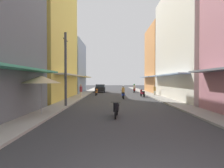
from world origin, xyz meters
name	(u,v)px	position (x,y,z in m)	size (l,w,h in m)	color
ground_plane	(117,96)	(0.00, 22.99, 0.00)	(118.74, 118.74, 0.00)	#38383A
sidewalk_left	(81,95)	(-5.09, 22.99, 0.06)	(1.68, 61.97, 0.12)	#ADA89E
sidewalk_right	(153,95)	(5.09, 22.99, 0.06)	(1.68, 61.97, 0.12)	#9E9991
building_left_mid	(42,32)	(-8.92, 18.56, 7.85)	(7.05, 12.04, 15.72)	#EFD159
building_left_far	(66,67)	(-8.92, 29.80, 4.51)	(7.05, 8.71, 9.02)	#8CA5CC
building_right_mid	(194,43)	(8.92, 18.52, 6.59)	(7.05, 13.58, 13.19)	silver
building_right_far	(165,60)	(8.92, 30.33, 5.86)	(7.05, 9.19, 11.74)	#D88C4C
motorbike_maroon	(142,93)	(3.30, 21.34, 0.50)	(0.58, 1.80, 0.96)	black
motorbike_red	(134,89)	(3.28, 30.11, 0.70)	(0.64, 1.78, 1.58)	black
motorbike_orange	(96,92)	(-3.00, 23.86, 0.50)	(0.55, 1.81, 0.96)	black
motorbike_blue	(123,93)	(0.59, 18.82, 0.70)	(0.55, 1.81, 1.58)	black
motorbike_black	(116,109)	(-0.47, 7.58, 0.50)	(0.55, 1.81, 0.96)	black
parked_car	(100,88)	(-2.89, 31.39, 0.74)	(1.83, 4.13, 1.45)	black
pedestrian_far	(81,91)	(-4.56, 19.64, 0.85)	(0.34, 0.34, 1.69)	beige
pedestrian_midway	(154,90)	(5.30, 22.99, 0.77)	(0.34, 0.34, 1.55)	beige
vendor_umbrella	(41,80)	(-5.02, 7.91, 2.23)	(2.36, 2.36, 2.46)	#99999E
utility_pole	(65,69)	(-4.50, 11.79, 3.11)	(0.20, 1.20, 6.07)	#4C4C4F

